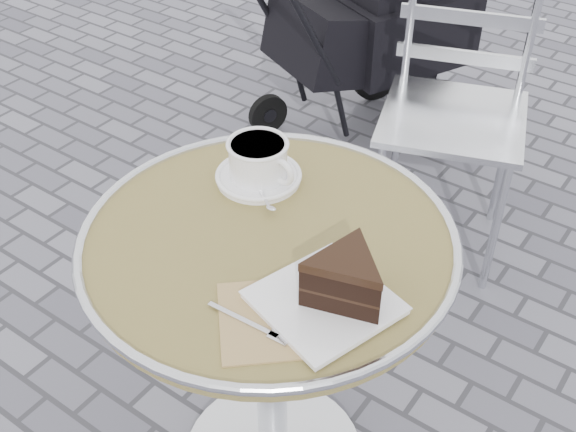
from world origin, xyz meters
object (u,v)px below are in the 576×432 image
Objects in this scene: bistro_chair at (461,75)px; baby_stroller at (368,35)px; cappuccino_set at (259,164)px; cake_plate_set at (339,285)px; cafe_table at (270,299)px.

baby_stroller is (-0.53, 0.36, -0.15)m from bistro_chair.
bistro_chair reaches higher than cappuccino_set.
cappuccino_set is 0.56× the size of cake_plate_set.
cafe_table is 0.79× the size of bistro_chair.
cafe_table is 0.74× the size of baby_stroller.
baby_stroller reaches higher than bistro_chair.
cake_plate_set is 0.33× the size of baby_stroller.
cappuccino_set is 1.44m from baby_stroller.
baby_stroller reaches higher than cake_plate_set.
cake_plate_set is 0.35× the size of bistro_chair.
cappuccino_set is at bearing 132.64° from cafe_table.
bistro_chair is (-0.29, 1.16, -0.20)m from cake_plate_set.
bistro_chair is at bearing 94.63° from cafe_table.
cake_plate_set is (0.33, -0.21, 0.01)m from cappuccino_set.
bistro_chair is at bearing 121.20° from cake_plate_set.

